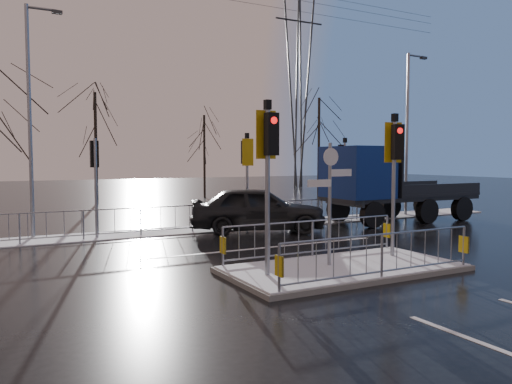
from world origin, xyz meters
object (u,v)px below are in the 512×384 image
car_far_lane (258,209)px  flatbed_truck (376,183)px  traffic_island (343,256)px  street_lamp_left (32,111)px  street_lamp_right (408,127)px

car_far_lane → flatbed_truck: (5.77, -0.12, 0.90)m
traffic_island → flatbed_truck: (7.09, 6.86, 1.39)m
street_lamp_left → street_lamp_right: bearing=-3.4°
traffic_island → street_lamp_right: size_ratio=0.75×
flatbed_truck → street_lamp_left: 14.03m
street_lamp_right → traffic_island: bearing=-141.3°
car_far_lane → street_lamp_left: bearing=95.2°
traffic_island → car_far_lane: size_ratio=1.16×
traffic_island → car_far_lane: bearing=79.3°
flatbed_truck → street_lamp_left: bearing=169.0°
traffic_island → street_lamp_left: size_ratio=0.73×
flatbed_truck → street_lamp_left: (-13.51, 2.63, 2.71)m
street_lamp_right → car_far_lane: bearing=-170.7°
street_lamp_right → street_lamp_left: bearing=176.6°
car_far_lane → street_lamp_right: (9.26, 1.51, 3.51)m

